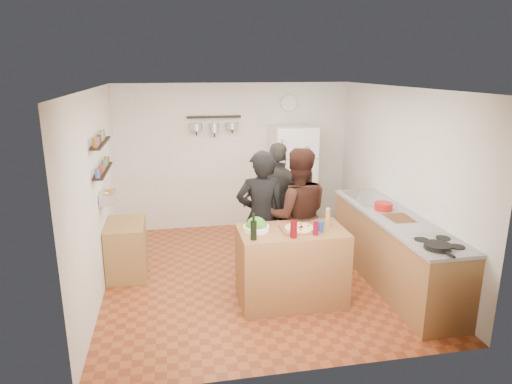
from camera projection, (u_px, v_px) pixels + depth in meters
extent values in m
plane|color=brown|center=(257.00, 275.00, 6.25)|extent=(4.20, 4.20, 0.00)
plane|color=white|center=(258.00, 88.00, 5.59)|extent=(4.20, 4.20, 0.00)
plane|color=silver|center=(235.00, 157.00, 7.91)|extent=(4.00, 0.00, 4.00)
plane|color=silver|center=(97.00, 194.00, 5.56)|extent=(0.00, 4.20, 4.20)
plane|color=silver|center=(400.00, 180.00, 6.28)|extent=(0.00, 4.20, 4.20)
cube|color=#956136|center=(291.00, 266.00, 5.45)|extent=(1.25, 0.72, 0.91)
cube|color=brown|center=(299.00, 229.00, 5.33)|extent=(0.42, 0.34, 0.02)
cylinder|color=beige|center=(299.00, 228.00, 5.32)|extent=(0.34, 0.34, 0.02)
cylinder|color=white|center=(256.00, 228.00, 5.30)|extent=(0.30, 0.30, 0.06)
cylinder|color=black|center=(254.00, 230.00, 5.01)|extent=(0.07, 0.07, 0.21)
cylinder|color=#56070D|center=(294.00, 229.00, 5.07)|extent=(0.08, 0.08, 0.19)
cylinder|color=#5A071B|center=(316.00, 228.00, 5.16)|extent=(0.06, 0.06, 0.15)
cylinder|color=#A57945|center=(328.00, 219.00, 5.44)|extent=(0.06, 0.06, 0.19)
cylinder|color=navy|center=(320.00, 227.00, 5.26)|extent=(0.08, 0.08, 0.13)
imported|color=black|center=(261.00, 218.00, 5.85)|extent=(0.68, 0.49, 1.76)
imported|color=black|center=(297.00, 216.00, 5.90)|extent=(0.93, 0.77, 1.78)
imported|color=#292624|center=(278.00, 205.00, 6.40)|extent=(1.11, 0.85, 1.76)
cube|color=#9E7042|center=(394.00, 250.00, 5.92)|extent=(0.63, 2.63, 0.90)
cube|color=white|center=(439.00, 244.00, 4.90)|extent=(0.60, 0.62, 0.02)
cylinder|color=black|center=(438.00, 246.00, 4.74)|extent=(0.28, 0.28, 0.05)
cube|color=silver|center=(369.00, 198.00, 6.60)|extent=(0.50, 0.80, 0.03)
cube|color=brown|center=(400.00, 219.00, 5.73)|extent=(0.30, 0.40, 0.02)
cylinder|color=#AF1614|center=(383.00, 206.00, 6.04)|extent=(0.24, 0.24, 0.10)
cube|color=white|center=(292.00, 178.00, 7.84)|extent=(0.70, 0.68, 1.80)
cylinder|color=silver|center=(289.00, 103.00, 7.83)|extent=(0.30, 0.03, 0.30)
cube|color=black|center=(103.00, 171.00, 5.70)|extent=(0.12, 1.00, 0.02)
cube|color=black|center=(101.00, 143.00, 5.61)|extent=(0.12, 1.00, 0.02)
cube|color=silver|center=(108.00, 197.00, 5.80)|extent=(0.18, 0.35, 0.14)
cube|color=#A98247|center=(127.00, 249.00, 6.20)|extent=(0.50, 0.80, 0.73)
cube|color=black|center=(214.00, 117.00, 7.57)|extent=(0.90, 0.04, 0.04)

